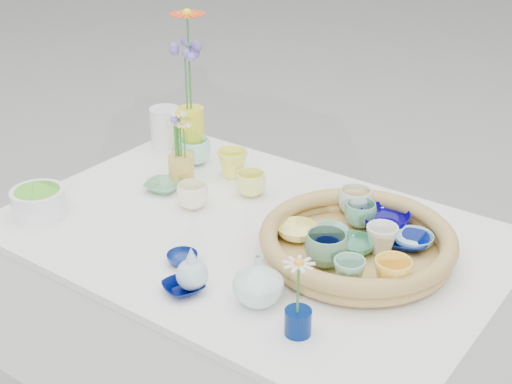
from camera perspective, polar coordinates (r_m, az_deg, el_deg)
The scene contains 32 objects.
wicker_tray at distance 1.73m, azimuth 8.11°, elevation -4.07°, with size 0.47×0.47×0.08m, color olive, non-canonical shape.
tray_ceramic_0 at distance 1.84m, azimuth 10.26°, elevation -2.22°, with size 0.13×0.13×0.04m, color #07006E.
tray_ceramic_1 at distance 1.77m, azimuth 12.00°, elevation -3.93°, with size 0.11×0.11×0.03m, color #000D52.
tray_ceramic_2 at distance 1.59m, azimuth 10.85°, elevation -6.57°, with size 0.08×0.08×0.08m, color yellow.
tray_ceramic_3 at distance 1.73m, azimuth 7.91°, elevation -4.29°, with size 0.10×0.10×0.03m, color #35825A.
tray_ceramic_4 at distance 1.66m, azimuth 5.63°, elevation -4.57°, with size 0.10×0.10×0.08m, color #5A8C6B.
tray_ceramic_5 at distance 1.78m, azimuth 6.04°, elevation -3.29°, with size 0.08×0.08×0.03m, color #88CDBB.
tray_ceramic_6 at distance 1.89m, azimuth 7.92°, elevation -0.77°, with size 0.09×0.09×0.07m, color silver.
tray_ceramic_7 at distance 1.73m, azimuth 10.01°, elevation -3.76°, with size 0.08×0.08×0.07m, color white.
tray_ceramic_8 at distance 1.78m, azimuth 12.47°, elevation -3.79°, with size 0.10×0.10×0.03m, color #90DCF9.
tray_ceramic_9 at distance 1.67m, azimuth 5.69°, elevation -4.80°, with size 0.06×0.06×0.06m, color #08133C.
tray_ceramic_10 at distance 1.77m, azimuth 3.32°, elevation -3.20°, with size 0.10×0.10×0.03m, color #FBEF7F.
tray_ceramic_11 at distance 1.60m, azimuth 7.46°, elevation -6.43°, with size 0.07×0.07×0.07m, color #7CB79A.
tray_ceramic_12 at distance 1.83m, azimuth 8.35°, elevation -1.79°, with size 0.08×0.08×0.06m, color #5C9F79.
loose_ceramic_0 at distance 2.12m, azimuth -1.89°, elevation 2.30°, with size 0.09×0.09×0.08m, color #ECEF4F.
loose_ceramic_1 at distance 2.01m, azimuth -0.42°, elevation 0.66°, with size 0.09×0.09×0.07m, color #EEF171.
loose_ceramic_2 at distance 2.06m, azimuth -7.42°, elevation 0.46°, with size 0.10×0.10×0.02m, color #609F6F.
loose_ceramic_3 at distance 1.95m, azimuth -5.09°, elevation -0.30°, with size 0.09×0.09×0.07m, color #FAF4C9.
loose_ceramic_4 at distance 1.72m, azimuth -5.91°, elevation -5.29°, with size 0.07×0.07×0.02m, color navy.
loose_ceramic_5 at distance 2.21m, azimuth -4.96°, elevation 3.27°, with size 0.10×0.10×0.08m, color #97E8CA.
loose_ceramic_6 at distance 1.62m, azimuth -5.81°, elevation -7.60°, with size 0.09×0.09×0.02m, color #010945.
fluted_bowl at distance 1.99m, azimuth -16.98°, elevation -0.83°, with size 0.14×0.14×0.07m, color white, non-canonical shape.
bud_vase_paleblue at distance 1.60m, azimuth -5.15°, elevation -6.02°, with size 0.07×0.07×0.11m, color #A8C8D2, non-canonical shape.
bud_vase_seafoam at distance 1.55m, azimuth 0.17°, elevation -7.00°, with size 0.11×0.11×0.12m, color silver.
bud_vase_cobalt at distance 1.48m, azimuth 3.38°, elevation -10.34°, with size 0.06×0.06×0.06m, color #011852.
single_daisy at distance 1.43m, azimuth 3.39°, elevation -7.71°, with size 0.07×0.07×0.13m, color silver, non-canonical shape.
tall_vase_yellow at distance 2.26m, azimuth -5.19°, elevation 4.83°, with size 0.08×0.08×0.16m, color yellow.
gerbera at distance 2.18m, azimuth -5.37°, elevation 10.27°, with size 0.12×0.12×0.31m, color #FF4B17, non-canonical shape.
hydrangea at distance 2.19m, azimuth -5.62°, elevation 8.81°, with size 0.07×0.07×0.25m, color #5C4B9B, non-canonical shape.
white_pitcher at distance 2.34m, azimuth -7.25°, elevation 5.15°, with size 0.14×0.10×0.13m, color silver, non-canonical shape.
daisy_cup at distance 2.10m, azimuth -6.01°, elevation 1.86°, with size 0.08×0.08×0.08m, color gold.
daisy_posy at distance 2.04m, azimuth -6.30°, elevation 4.51°, with size 0.08×0.08×0.14m, color white, non-canonical shape.
Camera 1 is at (0.95, -1.28, 1.69)m, focal length 50.00 mm.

